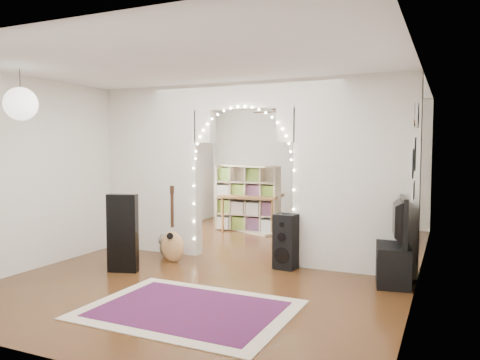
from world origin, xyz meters
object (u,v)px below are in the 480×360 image
at_px(dining_table, 252,198).
at_px(dining_chair_left, 301,234).
at_px(media_console, 392,262).
at_px(bookcase, 247,198).
at_px(acoustic_guitar, 172,234).
at_px(dining_chair_right, 300,228).
at_px(floor_speaker, 286,242).

distance_m(dining_table, dining_chair_left, 1.90).
xyz_separation_m(media_console, bookcase, (-3.13, 2.50, 0.43)).
distance_m(acoustic_guitar, dining_chair_right, 2.80).
bearing_deg(dining_table, media_console, -46.18).
distance_m(dining_chair_left, dining_chair_right, 0.79).
xyz_separation_m(bookcase, dining_chair_left, (1.46, -1.08, -0.45)).
bearing_deg(dining_chair_left, dining_table, 146.10).
bearing_deg(dining_table, bookcase, -121.51).
height_order(floor_speaker, dining_chair_right, floor_speaker).
bearing_deg(acoustic_guitar, bookcase, 66.58).
height_order(bookcase, dining_table, bookcase).
height_order(acoustic_guitar, floor_speaker, acoustic_guitar).
distance_m(dining_table, dining_chair_right, 1.34).
bearing_deg(acoustic_guitar, floor_speaker, -11.88).
relative_size(acoustic_guitar, media_console, 0.98).
relative_size(floor_speaker, dining_chair_right, 1.66).
relative_size(floor_speaker, bookcase, 0.57).
xyz_separation_m(dining_chair_left, dining_chair_right, (-0.24, 0.75, -0.02)).
relative_size(bookcase, dining_chair_right, 2.90).
distance_m(bookcase, dining_chair_left, 1.87).
bearing_deg(dining_table, acoustic_guitar, -96.73).
xyz_separation_m(bookcase, dining_table, (0.05, 0.10, -0.00)).
bearing_deg(dining_chair_right, media_console, -55.46).
xyz_separation_m(floor_speaker, dining_chair_right, (-0.46, 2.17, -0.17)).
relative_size(acoustic_guitar, floor_speaker, 1.25).
relative_size(dining_table, dining_chair_right, 2.71).
bearing_deg(dining_chair_left, dining_chair_right, 114.04).
height_order(acoustic_guitar, dining_table, acoustic_guitar).
distance_m(acoustic_guitar, dining_table, 2.96).
relative_size(acoustic_guitar, dining_chair_right, 2.07).
bearing_deg(dining_chair_right, floor_speaker, -84.96).
bearing_deg(floor_speaker, dining_chair_right, 107.89).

